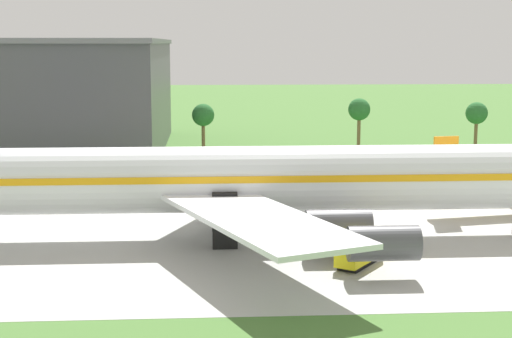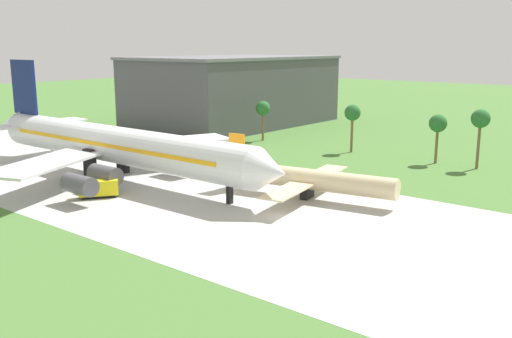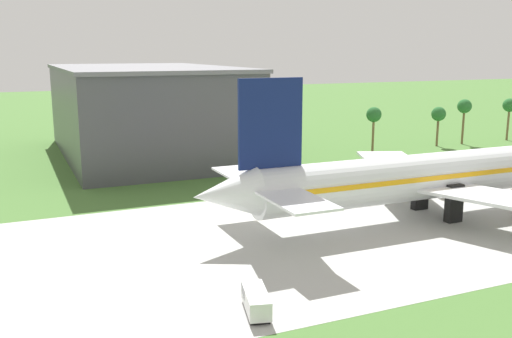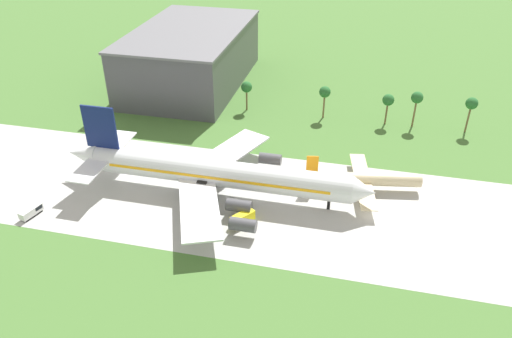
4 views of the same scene
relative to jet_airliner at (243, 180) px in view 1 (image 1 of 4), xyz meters
name	(u,v)px [view 1 (image 1 of 4)]	position (x,y,z in m)	size (l,w,h in m)	color
jet_airliner	(243,180)	(0.00, 0.00, 0.00)	(77.63, 51.58, 20.57)	white
fuel_truck	(358,250)	(9.71, -10.47, -4.56)	(5.14, 6.08, 2.78)	black
terminal_building	(63,96)	(-29.57, 67.10, 4.09)	(36.72, 61.20, 20.25)	#47474C
palm_tree_row	(501,110)	(44.71, 48.98, 2.69)	(104.43, 3.60, 11.60)	brown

